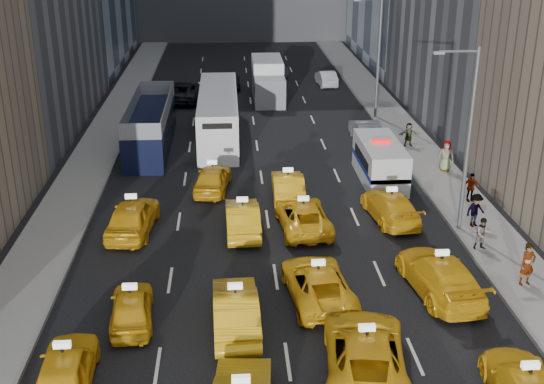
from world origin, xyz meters
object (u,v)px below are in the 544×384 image
Objects in this scene: double_decker at (150,124)px; pedestrian_0 at (528,264)px; nypd_van at (380,162)px; city_bus at (218,115)px; box_truck at (268,80)px.

double_decker is 5.96× the size of pedestrian_0.
nypd_van reaches higher than pedestrian_0.
city_bus is 1.71× the size of box_truck.
pedestrian_0 is (12.83, -21.61, -0.51)m from city_bus.
double_decker is at bearing -153.63° from city_bus.
box_truck is (-5.36, 19.32, 0.49)m from nypd_van.
box_truck is at bearing 101.91° from nypd_van.
box_truck is (8.50, 12.26, 0.04)m from double_decker.
pedestrian_0 is at bearing -56.19° from city_bus.
city_bus is 25.14m from pedestrian_0.
box_truck reaches higher than double_decker.
box_truck is at bearing 51.46° from double_decker.
city_bus is at bearing -106.89° from box_truck.
double_decker is 4.86m from city_bus.
double_decker is 1.51× the size of box_truck.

